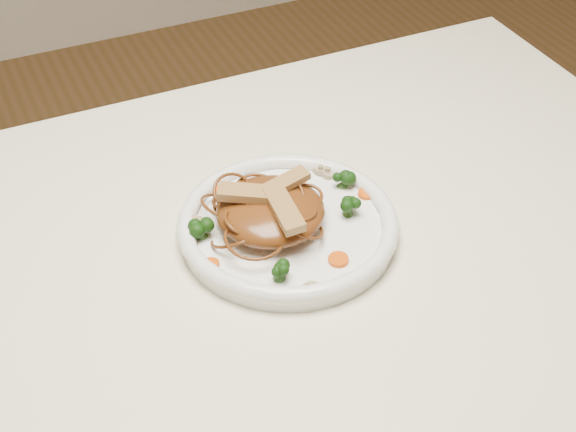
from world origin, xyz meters
name	(u,v)px	position (x,y,z in m)	size (l,w,h in m)	color
table	(255,332)	(0.00, 0.00, 0.65)	(1.20, 0.80, 0.75)	#EDE4C9
plate	(288,231)	(0.06, 0.04, 0.76)	(0.25, 0.25, 0.02)	white
noodle_mound	(270,211)	(0.04, 0.05, 0.79)	(0.13, 0.13, 0.04)	#5F3012
chicken_a	(285,183)	(0.07, 0.06, 0.81)	(0.06, 0.02, 0.01)	tan
chicken_b	(250,193)	(0.02, 0.06, 0.81)	(0.07, 0.02, 0.01)	tan
chicken_c	(284,209)	(0.05, 0.02, 0.81)	(0.07, 0.02, 0.01)	tan
broccoli_0	(342,178)	(0.15, 0.08, 0.78)	(0.02, 0.02, 0.03)	#0F360B
broccoli_1	(201,228)	(-0.04, 0.06, 0.78)	(0.02, 0.02, 0.03)	#0F360B
broccoli_2	(279,270)	(0.02, -0.04, 0.78)	(0.02, 0.02, 0.03)	#0F360B
broccoli_3	(348,205)	(0.13, 0.03, 0.78)	(0.02, 0.02, 0.03)	#0F360B
carrot_0	(298,184)	(0.10, 0.10, 0.77)	(0.02, 0.02, 0.01)	#E45008
carrot_1	(210,264)	(-0.04, 0.01, 0.77)	(0.02, 0.02, 0.01)	#E45008
carrot_2	(366,194)	(0.17, 0.05, 0.77)	(0.02, 0.02, 0.01)	#E45008
carrot_3	(224,191)	(0.02, 0.13, 0.77)	(0.02, 0.02, 0.01)	#E45008
carrot_4	(338,260)	(0.09, -0.04, 0.77)	(0.02, 0.02, 0.01)	#E45008
mushroom_0	(311,288)	(0.04, -0.07, 0.77)	(0.02, 0.02, 0.01)	#BDAD8E
mushroom_1	(328,173)	(0.15, 0.11, 0.77)	(0.02, 0.02, 0.01)	#BDAD8E
mushroom_2	(194,222)	(-0.04, 0.09, 0.77)	(0.03, 0.03, 0.01)	#BDAD8E
mushroom_3	(321,171)	(0.14, 0.11, 0.77)	(0.02, 0.02, 0.01)	#BDAD8E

